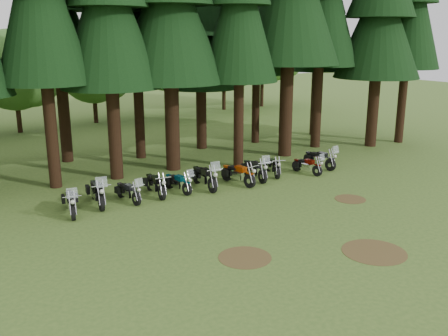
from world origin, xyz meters
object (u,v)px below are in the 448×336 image
(motorcycle_7, at_px, (255,170))
(motorcycle_0, at_px, (71,203))
(motorcycle_4, at_px, (178,183))
(motorcycle_8, at_px, (273,167))
(motorcycle_6, at_px, (238,175))
(motorcycle_9, at_px, (307,166))
(motorcycle_1, at_px, (97,193))
(motorcycle_5, at_px, (204,178))
(motorcycle_2, at_px, (128,192))
(motorcycle_10, at_px, (320,160))
(motorcycle_3, at_px, (156,185))

(motorcycle_7, bearing_deg, motorcycle_0, -172.04)
(motorcycle_4, xyz_separation_m, motorcycle_8, (5.62, -0.02, 0.01))
(motorcycle_6, relative_size, motorcycle_9, 1.17)
(motorcycle_6, xyz_separation_m, motorcycle_8, (2.51, 0.42, -0.04))
(motorcycle_7, distance_m, motorcycle_9, 3.06)
(motorcycle_0, relative_size, motorcycle_7, 0.95)
(motorcycle_7, bearing_deg, motorcycle_6, -161.26)
(motorcycle_6, bearing_deg, motorcycle_9, -14.86)
(motorcycle_4, bearing_deg, motorcycle_9, -14.98)
(motorcycle_1, height_order, motorcycle_8, motorcycle_1)
(motorcycle_9, bearing_deg, motorcycle_4, 162.93)
(motorcycle_5, bearing_deg, motorcycle_7, 2.81)
(motorcycle_2, xyz_separation_m, motorcycle_6, (5.61, -0.36, 0.05))
(motorcycle_1, distance_m, motorcycle_10, 12.51)
(motorcycle_3, xyz_separation_m, motorcycle_4, (1.09, -0.13, -0.04))
(motorcycle_3, xyz_separation_m, motorcycle_10, (9.78, -0.39, 0.00))
(motorcycle_5, bearing_deg, motorcycle_1, -179.83)
(motorcycle_5, height_order, motorcycle_6, motorcycle_5)
(motorcycle_5, bearing_deg, motorcycle_6, -6.12)
(motorcycle_6, xyz_separation_m, motorcycle_7, (1.21, 0.25, 0.02))
(motorcycle_0, height_order, motorcycle_5, motorcycle_5)
(motorcycle_4, distance_m, motorcycle_10, 8.70)
(motorcycle_6, height_order, motorcycle_10, motorcycle_10)
(motorcycle_7, relative_size, motorcycle_8, 1.18)
(motorcycle_4, bearing_deg, motorcycle_6, -16.79)
(motorcycle_8, bearing_deg, motorcycle_5, -157.77)
(motorcycle_0, height_order, motorcycle_4, motorcycle_0)
(motorcycle_3, height_order, motorcycle_9, motorcycle_9)
(motorcycle_3, xyz_separation_m, motorcycle_8, (6.71, -0.15, -0.04))
(motorcycle_6, relative_size, motorcycle_10, 1.01)
(motorcycle_8, height_order, motorcycle_10, motorcycle_10)
(motorcycle_4, distance_m, motorcycle_8, 5.62)
(motorcycle_9, bearing_deg, motorcycle_3, 162.87)
(motorcycle_2, distance_m, motorcycle_8, 8.12)
(motorcycle_3, bearing_deg, motorcycle_4, -2.05)
(motorcycle_6, xyz_separation_m, motorcycle_10, (5.59, 0.17, -0.00))
(motorcycle_2, height_order, motorcycle_3, motorcycle_2)
(motorcycle_4, distance_m, motorcycle_9, 7.35)
(motorcycle_2, relative_size, motorcycle_8, 1.01)
(motorcycle_1, xyz_separation_m, motorcycle_8, (9.43, -0.24, -0.09))
(motorcycle_1, xyz_separation_m, motorcycle_5, (5.18, -0.35, 0.00))
(motorcycle_2, bearing_deg, motorcycle_0, 177.84)
(motorcycle_6, bearing_deg, motorcycle_7, 1.62)
(motorcycle_3, distance_m, motorcycle_9, 8.45)
(motorcycle_5, distance_m, motorcycle_8, 4.25)
(motorcycle_2, bearing_deg, motorcycle_8, -7.11)
(motorcycle_2, distance_m, motorcycle_10, 11.20)
(motorcycle_10, bearing_deg, motorcycle_9, -165.32)
(motorcycle_4, bearing_deg, motorcycle_1, 168.00)
(motorcycle_3, bearing_deg, motorcycle_7, 1.23)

